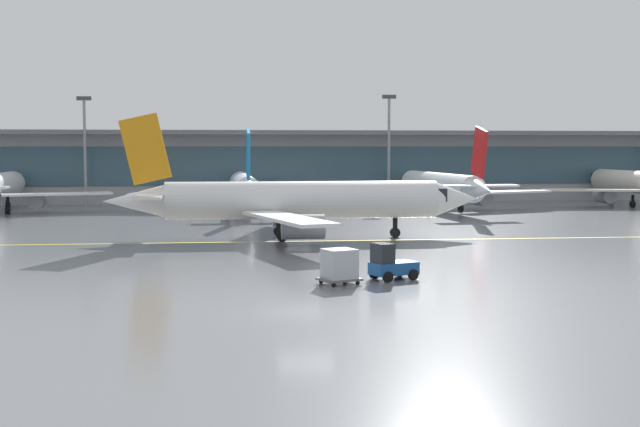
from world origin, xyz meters
TOP-DOWN VIEW (x-y plane):
  - ground_plane at (0.00, 0.00)m, footprint 400.00×400.00m
  - taxiway_centreline_stripe at (3.42, 29.04)m, footprint 109.99×2.46m
  - terminal_concourse at (0.00, 79.32)m, footprint 172.17×11.00m
  - gate_airplane_2 at (0.15, 61.20)m, footprint 26.48×28.39m
  - gate_airplane_3 at (22.98, 59.22)m, footprint 26.95×29.06m
  - taxiing_regional_jet at (3.02, 31.05)m, footprint 30.70×28.61m
  - baggage_tug at (5.86, 8.66)m, footprint 2.93×2.34m
  - cargo_dolly_lead at (2.74, 7.46)m, footprint 2.54×2.25m
  - apron_light_mast_1 at (-19.07, 72.10)m, footprint 1.80×0.36m
  - apron_light_mast_2 at (19.48, 71.76)m, footprint 1.80×0.36m

SIDE VIEW (x-z plane):
  - ground_plane at x=0.00m, z-range 0.00..0.00m
  - taxiway_centreline_stripe at x=3.42m, z-range 0.00..0.01m
  - baggage_tug at x=5.86m, z-range -0.16..1.94m
  - cargo_dolly_lead at x=2.74m, z-range 0.08..2.02m
  - gate_airplane_2 at x=0.15m, z-range -1.89..7.54m
  - gate_airplane_3 at x=22.98m, z-range -1.93..7.70m
  - taxiing_regional_jet at x=3.02m, z-range -2.04..8.15m
  - terminal_concourse at x=0.00m, z-range 0.12..9.72m
  - apron_light_mast_1 at x=-19.07m, z-range 0.68..14.38m
  - apron_light_mast_2 at x=19.48m, z-range 0.69..14.86m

